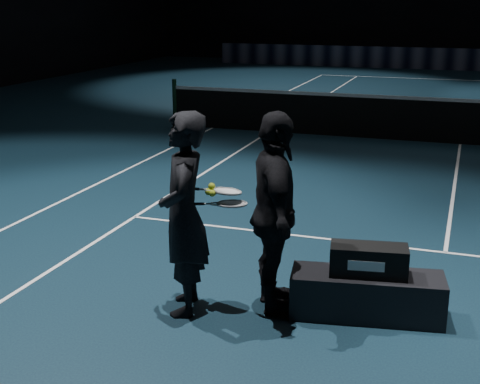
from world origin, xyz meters
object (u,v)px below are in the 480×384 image
object	(u,v)px
player_b	(275,214)
racket_bag	(369,260)
player_bench	(367,295)
tennis_balls	(211,191)
racket_upper	(227,191)
player_a	(184,214)
racket_lower	(232,204)

from	to	relation	value
player_b	racket_bag	bearing A→B (deg)	-106.09
player_bench	tennis_balls	xyz separation A→B (m)	(-1.43, -0.33, 0.98)
player_b	racket_upper	xyz separation A→B (m)	(-0.44, -0.12, 0.21)
player_b	tennis_balls	size ratio (longest dim) A/B	16.09
player_a	player_b	world-z (taller)	same
player_a	racket_upper	world-z (taller)	player_a
player_b	tennis_balls	distance (m)	0.64
racket_bag	player_a	distance (m)	1.77
racket_upper	player_a	bearing A→B (deg)	-178.29
player_bench	racket_bag	distance (m)	0.35
player_bench	racket_bag	bearing A→B (deg)	0.00
player_a	tennis_balls	xyz separation A→B (m)	(0.24, 0.09, 0.23)
player_b	racket_upper	size ratio (longest dim) A/B	2.84
player_b	tennis_balls	xyz separation A→B (m)	(-0.56, -0.20, 0.23)
player_bench	tennis_balls	size ratio (longest dim) A/B	11.81
racket_bag	racket_lower	distance (m)	1.37
racket_bag	player_a	size ratio (longest dim) A/B	0.37
player_bench	player_a	bearing A→B (deg)	-175.43
racket_upper	tennis_balls	size ratio (longest dim) A/B	5.67
player_bench	racket_upper	bearing A→B (deg)	-178.96
player_a	racket_upper	distance (m)	0.45
racket_bag	player_b	bearing A→B (deg)	178.73
player_a	tennis_balls	size ratio (longest dim) A/B	16.09
player_bench	racket_lower	xyz separation A→B (m)	(-1.25, -0.26, 0.85)
player_bench	player_b	distance (m)	1.16
racket_bag	player_b	world-z (taller)	player_b
player_b	racket_lower	size ratio (longest dim) A/B	2.84
racket_lower	racket_upper	distance (m)	0.13
racket_upper	racket_lower	bearing A→B (deg)	-42.66
racket_bag	player_bench	bearing A→B (deg)	0.00
player_a	racket_upper	size ratio (longest dim) A/B	2.84
racket_bag	racket_upper	xyz separation A→B (m)	(-1.31, -0.24, 0.61)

